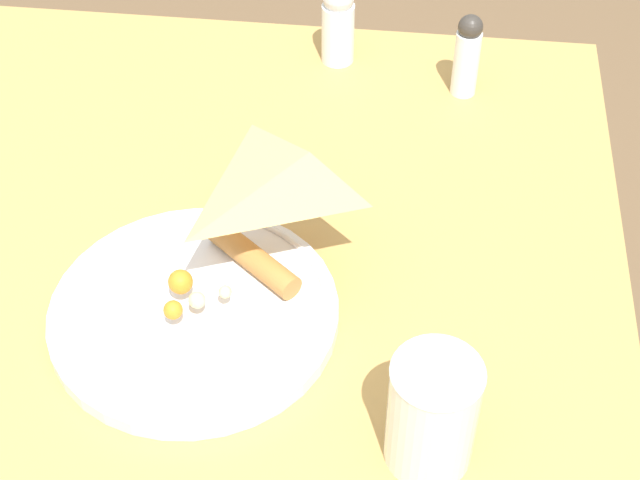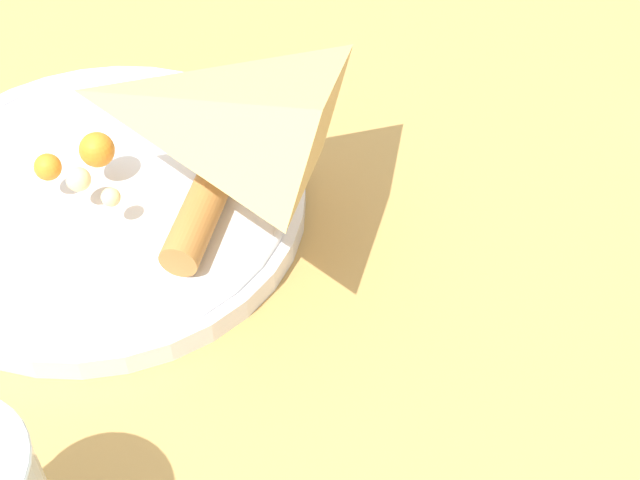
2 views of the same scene
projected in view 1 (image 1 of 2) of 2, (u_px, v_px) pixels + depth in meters
The scene contains 5 objects.
dining_table at pixel (174, 434), 0.94m from camera, with size 1.10×0.84×0.77m.
plate_pizza at pixel (195, 308), 0.89m from camera, with size 0.26×0.26×0.05m.
milk_glass at pixel (432, 418), 0.76m from camera, with size 0.07×0.07×0.11m.
salt_shaker at pixel (338, 22), 1.15m from camera, with size 0.04×0.04×0.10m.
pepper_shaker at pixel (467, 55), 1.11m from camera, with size 0.03×0.03×0.10m.
Camera 1 is at (-0.51, -0.20, 1.45)m, focal length 55.00 mm.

